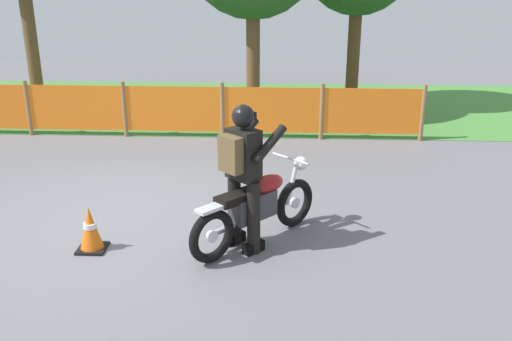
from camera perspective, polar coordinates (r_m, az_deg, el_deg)
name	(u,v)px	position (r m, az deg, el deg)	size (l,w,h in m)	color
ground	(126,214)	(7.75, -12.89, -4.22)	(24.00, 24.00, 0.02)	slate
grass_verge	(195,105)	(13.39, -6.12, 6.53)	(24.00, 5.14, 0.01)	#4C8C3D
barrier_fence	(173,109)	(10.80, -8.28, 6.08)	(9.28, 0.08, 1.05)	olive
motorcycle_lead	(257,207)	(6.62, 0.07, -3.66)	(1.41, 1.49, 0.92)	black
rider_lead	(243,170)	(6.29, -1.30, 0.01)	(0.76, 0.77, 1.69)	black
traffic_cone	(90,229)	(6.78, -16.21, -5.63)	(0.32, 0.32, 0.53)	black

